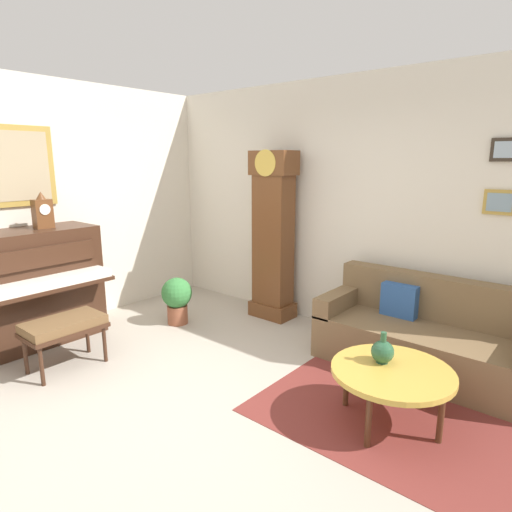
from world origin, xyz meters
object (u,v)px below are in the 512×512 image
green_jug (383,351)px  piano (27,288)px  mantel_clock (43,212)px  couch (425,337)px  coffee_table (392,373)px  grandfather_clock (273,240)px  piano_bench (64,327)px  potted_plant (177,297)px

green_jug → piano: bearing=-161.5°
piano → mantel_clock: 0.81m
couch → coffee_table: 1.05m
grandfather_clock → piano: bearing=-122.3°
coffee_table → green_jug: bearing=153.0°
piano_bench → couch: 3.35m
piano_bench → couch: size_ratio=0.37×
piano_bench → coffee_table: (2.68, 1.11, -0.00)m
grandfather_clock → couch: grandfather_clock is taller
grandfather_clock → mantel_clock: grandfather_clock is taller
piano_bench → grandfather_clock: size_ratio=0.34×
piano → coffee_table: bearing=17.1°
piano_bench → couch: couch is taller
green_jug → potted_plant: size_ratio=0.43×
piano_bench → potted_plant: (-0.08, 1.40, -0.08)m
grandfather_clock → green_jug: size_ratio=8.46×
piano_bench → potted_plant: 1.41m
mantel_clock → grandfather_clock: bearing=54.7°
piano_bench → green_jug: green_jug is taller
piano_bench → grandfather_clock: (0.64, 2.32, 0.56)m
piano_bench → green_jug: size_ratio=2.92×
grandfather_clock → couch: (1.93, -0.18, -0.65)m
piano → piano_bench: piano is taller
piano → green_jug: (3.39, 1.13, -0.09)m
grandfather_clock → green_jug: 2.30m
piano_bench → mantel_clock: bearing=161.4°
couch → piano_bench: bearing=-140.1°
green_jug → coffee_table: bearing=-27.0°
coffee_table → green_jug: green_jug is taller
mantel_clock → green_jug: size_ratio=1.58×
piano → potted_plant: (0.73, 1.37, -0.29)m
couch → green_jug: size_ratio=7.92×
coffee_table → piano_bench: bearing=-157.6°
piano_bench → potted_plant: bearing=93.3°
piano → green_jug: size_ratio=6.00×
mantel_clock → couch: bearing=29.0°
green_jug → piano_bench: bearing=-155.7°
coffee_table → couch: bearing=96.2°
piano_bench → green_jug: (2.57, 1.16, 0.11)m
green_jug → couch: bearing=90.5°
coffee_table → potted_plant: bearing=173.9°
piano → piano_bench: (0.81, -0.03, -0.21)m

